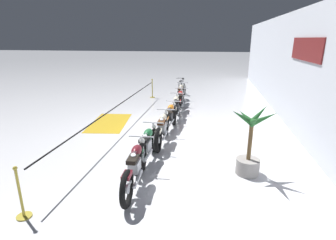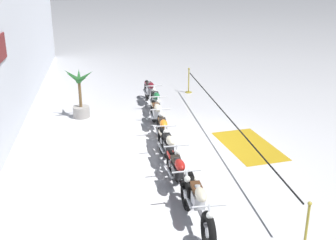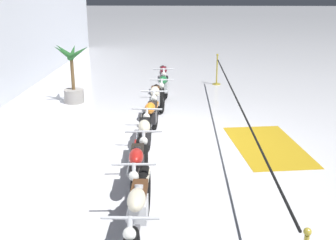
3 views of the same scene
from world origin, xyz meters
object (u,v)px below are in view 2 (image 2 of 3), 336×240
at_px(potted_palm_left_of_row, 80,98).
at_px(floor_banner, 249,146).
at_px(motorcycle_red_1, 178,174).
at_px(stanchion_far_left, 240,136).
at_px(motorcycle_green_5, 156,103).
at_px(motorcycle_maroon_6, 150,93).
at_px(motorcycle_cream_0, 198,205).
at_px(motorcycle_cream_2, 169,150).
at_px(motorcycle_orange_3, 163,132).
at_px(stanchion_mid_left, 189,84).
at_px(motorcycle_cream_4, 157,116).

distance_m(potted_palm_left_of_row, floor_banner, 6.00).
relative_size(motorcycle_red_1, stanchion_far_left, 0.22).
bearing_deg(motorcycle_green_5, potted_palm_left_of_row, 85.22).
relative_size(motorcycle_red_1, motorcycle_maroon_6, 1.02).
xyz_separation_m(motorcycle_red_1, motorcycle_maroon_6, (6.68, -0.14, 0.01)).
relative_size(motorcycle_cream_0, motorcycle_cream_2, 1.01).
height_order(motorcycle_cream_0, motorcycle_cream_2, motorcycle_cream_0).
height_order(motorcycle_red_1, motorcycle_orange_3, motorcycle_red_1).
bearing_deg(motorcycle_maroon_6, motorcycle_green_5, -177.24).
distance_m(motorcycle_cream_0, motorcycle_maroon_6, 8.09).
relative_size(motorcycle_orange_3, stanchion_far_left, 0.20).
distance_m(motorcycle_cream_0, stanchion_mid_left, 9.65).
height_order(motorcycle_red_1, stanchion_mid_left, stanchion_mid_left).
height_order(motorcycle_cream_2, floor_banner, motorcycle_cream_2).
bearing_deg(motorcycle_cream_0, potted_palm_left_of_row, 20.01).
bearing_deg(motorcycle_orange_3, stanchion_mid_left, -19.06).
bearing_deg(motorcycle_cream_4, floor_banner, -124.39).
bearing_deg(motorcycle_red_1, motorcycle_cream_2, -0.28).
bearing_deg(potted_palm_left_of_row, floor_banner, -123.82).
bearing_deg(motorcycle_maroon_6, stanchion_mid_left, -51.73).
height_order(motorcycle_cream_4, motorcycle_maroon_6, motorcycle_maroon_6).
xyz_separation_m(motorcycle_green_5, stanchion_far_left, (-4.08, -1.71, 0.29)).
bearing_deg(motorcycle_cream_0, motorcycle_red_1, 6.44).
xyz_separation_m(motorcycle_cream_2, stanchion_mid_left, (6.72, -1.91, -0.11)).
bearing_deg(motorcycle_cream_0, motorcycle_maroon_6, 0.11).
relative_size(motorcycle_red_1, motorcycle_cream_4, 1.03).
xyz_separation_m(motorcycle_green_5, potted_palm_left_of_row, (0.22, 2.62, 0.23)).
distance_m(motorcycle_cream_2, motorcycle_orange_3, 1.30).
relative_size(motorcycle_orange_3, floor_banner, 0.84).
relative_size(motorcycle_cream_4, stanchion_mid_left, 2.09).
relative_size(motorcycle_maroon_6, floor_banner, 0.89).
relative_size(motorcycle_red_1, floor_banner, 0.90).
height_order(potted_palm_left_of_row, floor_banner, potted_palm_left_of_row).
distance_m(motorcycle_maroon_6, stanchion_far_left, 5.62).
bearing_deg(motorcycle_cream_2, stanchion_far_left, -90.18).
height_order(motorcycle_cream_0, motorcycle_maroon_6, motorcycle_cream_0).
distance_m(motorcycle_orange_3, motorcycle_cream_4, 1.38).
distance_m(motorcycle_maroon_6, floor_banner, 4.99).
relative_size(motorcycle_cream_4, stanchion_far_left, 0.21).
bearing_deg(floor_banner, motorcycle_cream_0, 140.13).
bearing_deg(motorcycle_maroon_6, motorcycle_cream_2, 178.53).
xyz_separation_m(motorcycle_red_1, motorcycle_cream_2, (1.36, -0.01, -0.00)).
distance_m(motorcycle_cream_4, floor_banner, 3.06).
height_order(motorcycle_maroon_6, floor_banner, motorcycle_maroon_6).
bearing_deg(stanchion_far_left, motorcycle_orange_3, 55.16).
relative_size(motorcycle_maroon_6, stanchion_far_left, 0.21).
xyz_separation_m(motorcycle_red_1, motorcycle_orange_3, (2.66, -0.04, -0.00)).
bearing_deg(motorcycle_cream_2, motorcycle_orange_3, -1.47).
bearing_deg(motorcycle_cream_2, potted_palm_left_of_row, 29.43).
bearing_deg(motorcycle_cream_0, floor_banner, -32.46).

